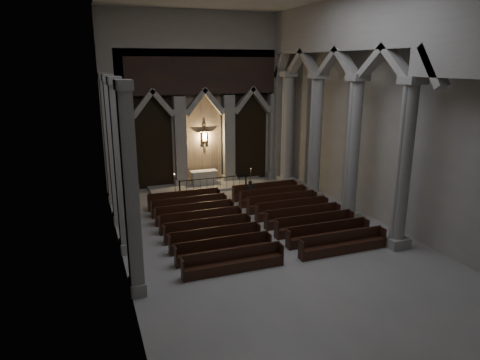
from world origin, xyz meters
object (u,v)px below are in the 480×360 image
at_px(worshipper, 251,191).
at_px(candle_stand_left, 175,191).
at_px(altar_rail, 214,182).
at_px(pews, 253,221).
at_px(altar, 204,177).
at_px(candle_stand_right, 251,182).

bearing_deg(worshipper, candle_stand_left, 152.20).
height_order(altar_rail, pews, pews).
height_order(altar, worshipper, worshipper).
bearing_deg(pews, worshipper, 69.79).
distance_m(altar, candle_stand_left, 3.20).
xyz_separation_m(altar, worshipper, (1.83, -4.56, 0.05)).
height_order(altar, candle_stand_right, candle_stand_right).
relative_size(altar, candle_stand_left, 1.18).
distance_m(altar, altar_rail, 1.52).
relative_size(pews, worshipper, 7.19).
bearing_deg(candle_stand_left, worshipper, -30.72).
relative_size(altar, candle_stand_right, 1.39).
bearing_deg(candle_stand_right, altar_rail, -179.12).
relative_size(altar, worshipper, 1.39).
bearing_deg(worshipper, altar_rail, 119.41).
height_order(altar_rail, candle_stand_left, candle_stand_left).
relative_size(candle_stand_right, pews, 0.14).
xyz_separation_m(altar_rail, candle_stand_right, (2.78, 0.04, -0.26)).
relative_size(altar_rail, candle_stand_right, 3.58).
height_order(candle_stand_left, pews, candle_stand_left).
relative_size(altar_rail, pews, 0.49).
bearing_deg(pews, candle_stand_right, 69.06).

